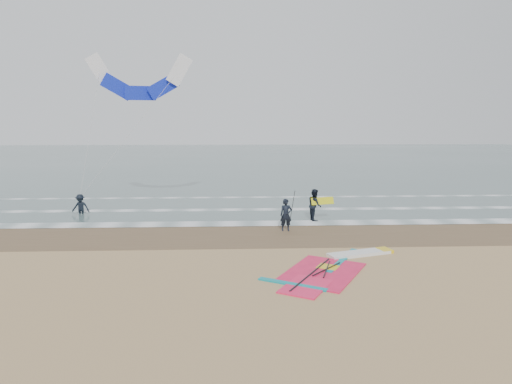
{
  "coord_description": "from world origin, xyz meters",
  "views": [
    {
      "loc": [
        -1.73,
        -15.14,
        5.36
      ],
      "look_at": [
        -0.85,
        5.0,
        2.2
      ],
      "focal_mm": 32.0,
      "sensor_mm": 36.0,
      "label": 1
    }
  ],
  "objects_px": {
    "person_wading": "(80,201)",
    "surf_kite": "(140,82)",
    "person_standing": "(286,215)",
    "person_walking": "(315,205)",
    "windsurf_rig": "(334,267)"
  },
  "relations": [
    {
      "from": "person_walking",
      "to": "person_wading",
      "type": "bearing_deg",
      "value": 76.23
    },
    {
      "from": "person_standing",
      "to": "surf_kite",
      "type": "relative_size",
      "value": 0.19
    },
    {
      "from": "person_standing",
      "to": "person_wading",
      "type": "xyz_separation_m",
      "value": [
        -11.43,
        4.53,
        -0.03
      ]
    },
    {
      "from": "windsurf_rig",
      "to": "person_walking",
      "type": "relative_size",
      "value": 3.3
    },
    {
      "from": "person_standing",
      "to": "person_wading",
      "type": "distance_m",
      "value": 12.3
    },
    {
      "from": "windsurf_rig",
      "to": "person_standing",
      "type": "distance_m",
      "value": 5.94
    },
    {
      "from": "person_wading",
      "to": "person_standing",
      "type": "bearing_deg",
      "value": -19.04
    },
    {
      "from": "windsurf_rig",
      "to": "person_standing",
      "type": "bearing_deg",
      "value": 101.42
    },
    {
      "from": "person_standing",
      "to": "person_wading",
      "type": "height_order",
      "value": "person_standing"
    },
    {
      "from": "person_walking",
      "to": "person_wading",
      "type": "distance_m",
      "value": 13.43
    },
    {
      "from": "windsurf_rig",
      "to": "person_wading",
      "type": "relative_size",
      "value": 3.74
    },
    {
      "from": "person_wading",
      "to": "surf_kite",
      "type": "distance_m",
      "value": 7.97
    },
    {
      "from": "person_walking",
      "to": "person_wading",
      "type": "relative_size",
      "value": 1.13
    },
    {
      "from": "surf_kite",
      "to": "person_standing",
      "type": "bearing_deg",
      "value": -39.57
    },
    {
      "from": "person_wading",
      "to": "windsurf_rig",
      "type": "bearing_deg",
      "value": -36.69
    }
  ]
}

